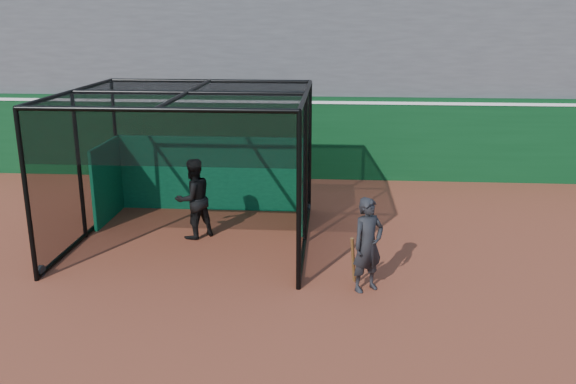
{
  "coord_description": "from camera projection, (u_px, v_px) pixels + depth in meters",
  "views": [
    {
      "loc": [
        1.93,
        -9.73,
        4.82
      ],
      "look_at": [
        1.05,
        2.0,
        1.4
      ],
      "focal_mm": 38.0,
      "sensor_mm": 36.0,
      "label": 1
    }
  ],
  "objects": [
    {
      "name": "batter",
      "position": [
        193.0,
        199.0,
        13.52
      ],
      "size": [
        1.11,
        1.1,
        1.81
      ],
      "primitive_type": "imported",
      "rotation": [
        0.0,
        0.0,
        3.9
      ],
      "color": "black",
      "rests_on": "ground"
    },
    {
      "name": "on_deck_player",
      "position": [
        368.0,
        245.0,
        10.89
      ],
      "size": [
        0.76,
        0.71,
        1.74
      ],
      "color": "black",
      "rests_on": "ground"
    },
    {
      "name": "outfield_wall",
      "position": [
        270.0,
        136.0,
        18.58
      ],
      "size": [
        50.0,
        0.5,
        2.5
      ],
      "color": "#0A3717",
      "rests_on": "ground"
    },
    {
      "name": "ground",
      "position": [
        221.0,
        298.0,
        10.8
      ],
      "size": [
        120.0,
        120.0,
        0.0
      ],
      "primitive_type": "plane",
      "color": "brown",
      "rests_on": "ground"
    },
    {
      "name": "batting_cage",
      "position": [
        191.0,
        169.0,
        13.15
      ],
      "size": [
        5.05,
        4.82,
        3.27
      ],
      "color": "black",
      "rests_on": "ground"
    },
    {
      "name": "grandstand",
      "position": [
        280.0,
        25.0,
        21.3
      ],
      "size": [
        50.0,
        7.85,
        8.95
      ],
      "color": "#4C4C4F",
      "rests_on": "ground"
    }
  ]
}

